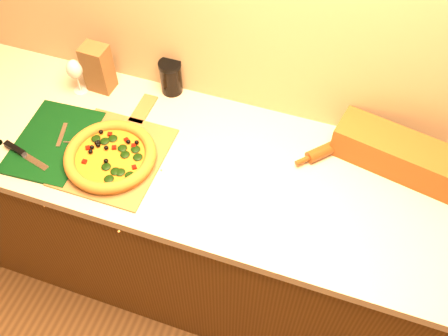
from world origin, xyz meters
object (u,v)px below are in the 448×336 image
at_px(cutting_board, 52,142).
at_px(rolling_pin, 334,146).
at_px(pizza_peel, 116,153).
at_px(dark_jar, 171,77).
at_px(wine_glass, 75,70).
at_px(pizza, 110,156).

relative_size(cutting_board, rolling_pin, 1.50).
xyz_separation_m(pizza_peel, dark_jar, (0.07, 0.37, 0.07)).
xyz_separation_m(rolling_pin, dark_jar, (-0.68, 0.10, 0.05)).
distance_m(wine_glass, dark_jar, 0.37).
bearing_deg(dark_jar, cutting_board, -127.93).
relative_size(pizza, dark_jar, 2.29).
relative_size(pizza_peel, pizza, 1.60).
height_order(rolling_pin, wine_glass, wine_glass).
height_order(cutting_board, dark_jar, dark_jar).
relative_size(pizza_peel, cutting_board, 1.37).
xyz_separation_m(cutting_board, dark_jar, (0.31, 0.40, 0.07)).
relative_size(cutting_board, wine_glass, 2.48).
height_order(pizza, cutting_board, pizza).
bearing_deg(dark_jar, wine_glass, -160.68).
height_order(cutting_board, wine_glass, wine_glass).
bearing_deg(pizza_peel, dark_jar, 79.96).
xyz_separation_m(pizza, dark_jar, (0.07, 0.41, 0.04)).
bearing_deg(dark_jar, pizza, -99.06).
distance_m(pizza, dark_jar, 0.42).
distance_m(pizza_peel, wine_glass, 0.39).
bearing_deg(rolling_pin, dark_jar, 171.80).
bearing_deg(rolling_pin, cutting_board, -162.93).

